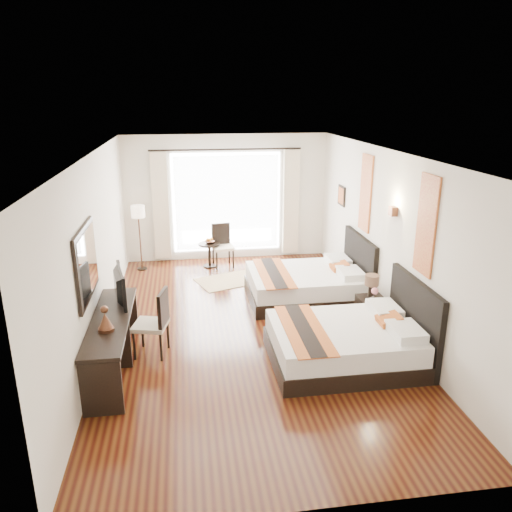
{
  "coord_description": "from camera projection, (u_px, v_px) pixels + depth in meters",
  "views": [
    {
      "loc": [
        -0.94,
        -7.24,
        3.6
      ],
      "look_at": [
        0.18,
        0.38,
        1.1
      ],
      "focal_mm": 35.0,
      "sensor_mm": 36.0,
      "label": 1
    }
  ],
  "objects": [
    {
      "name": "floor",
      "position": [
        249.0,
        329.0,
        8.06
      ],
      "size": [
        4.5,
        7.5,
        0.01
      ],
      "primitive_type": "cube",
      "color": "black",
      "rests_on": "ground"
    },
    {
      "name": "ceiling",
      "position": [
        248.0,
        154.0,
        7.2
      ],
      "size": [
        4.5,
        7.5,
        0.02
      ],
      "primitive_type": "cube",
      "color": "white",
      "rests_on": "wall_headboard"
    },
    {
      "name": "wall_headboard",
      "position": [
        388.0,
        240.0,
        7.94
      ],
      "size": [
        0.01,
        7.5,
        2.8
      ],
      "primitive_type": "cube",
      "color": "silver",
      "rests_on": "floor"
    },
    {
      "name": "wall_desk",
      "position": [
        97.0,
        252.0,
        7.32
      ],
      "size": [
        0.01,
        7.5,
        2.8
      ],
      "primitive_type": "cube",
      "color": "silver",
      "rests_on": "floor"
    },
    {
      "name": "wall_window",
      "position": [
        226.0,
        198.0,
        11.15
      ],
      "size": [
        4.5,
        0.01,
        2.8
      ],
      "primitive_type": "cube",
      "color": "silver",
      "rests_on": "floor"
    },
    {
      "name": "wall_entry",
      "position": [
        308.0,
        376.0,
        4.1
      ],
      "size": [
        4.5,
        0.01,
        2.8
      ],
      "primitive_type": "cube",
      "color": "silver",
      "rests_on": "floor"
    },
    {
      "name": "window_glass",
      "position": [
        227.0,
        203.0,
        11.17
      ],
      "size": [
        2.4,
        0.02,
        2.2
      ],
      "primitive_type": "cube",
      "color": "white",
      "rests_on": "wall_window"
    },
    {
      "name": "sheer_curtain",
      "position": [
        227.0,
        203.0,
        11.11
      ],
      "size": [
        2.3,
        0.02,
        2.1
      ],
      "primitive_type": "cube",
      "color": "white",
      "rests_on": "wall_window"
    },
    {
      "name": "drape_left",
      "position": [
        161.0,
        206.0,
        10.88
      ],
      "size": [
        0.35,
        0.14,
        2.35
      ],
      "primitive_type": "cube",
      "color": "beige",
      "rests_on": "floor"
    },
    {
      "name": "drape_right",
      "position": [
        291.0,
        202.0,
        11.28
      ],
      "size": [
        0.35,
        0.14,
        2.35
      ],
      "primitive_type": "cube",
      "color": "beige",
      "rests_on": "floor"
    },
    {
      "name": "art_panel_near",
      "position": [
        426.0,
        225.0,
        6.62
      ],
      "size": [
        0.03,
        0.5,
        1.35
      ],
      "primitive_type": "cube",
      "color": "maroon",
      "rests_on": "wall_headboard"
    },
    {
      "name": "art_panel_far",
      "position": [
        366.0,
        193.0,
        8.77
      ],
      "size": [
        0.03,
        0.5,
        1.35
      ],
      "primitive_type": "cube",
      "color": "maroon",
      "rests_on": "wall_headboard"
    },
    {
      "name": "wall_sconce",
      "position": [
        393.0,
        211.0,
        7.56
      ],
      "size": [
        0.1,
        0.14,
        0.14
      ],
      "primitive_type": "cube",
      "color": "#49291A",
      "rests_on": "wall_headboard"
    },
    {
      "name": "mirror_frame",
      "position": [
        86.0,
        263.0,
        6.39
      ],
      "size": [
        0.04,
        1.25,
        0.95
      ],
      "primitive_type": "cube",
      "color": "black",
      "rests_on": "wall_desk"
    },
    {
      "name": "mirror_glass",
      "position": [
        88.0,
        263.0,
        6.39
      ],
      "size": [
        0.01,
        1.12,
        0.82
      ],
      "primitive_type": "cube",
      "color": "white",
      "rests_on": "mirror_frame"
    },
    {
      "name": "bed_near",
      "position": [
        350.0,
        342.0,
        6.99
      ],
      "size": [
        2.07,
        1.61,
        1.17
      ],
      "color": "black",
      "rests_on": "floor"
    },
    {
      "name": "bed_far",
      "position": [
        309.0,
        283.0,
        9.15
      ],
      "size": [
        2.08,
        1.62,
        1.17
      ],
      "color": "black",
      "rests_on": "floor"
    },
    {
      "name": "nightstand",
      "position": [
        372.0,
        313.0,
        8.04
      ],
      "size": [
        0.42,
        0.51,
        0.49
      ],
      "primitive_type": "cube",
      "color": "black",
      "rests_on": "floor"
    },
    {
      "name": "table_lamp",
      "position": [
        372.0,
        282.0,
        7.99
      ],
      "size": [
        0.23,
        0.23,
        0.36
      ],
      "color": "black",
      "rests_on": "nightstand"
    },
    {
      "name": "vase",
      "position": [
        374.0,
        298.0,
        7.8
      ],
      "size": [
        0.15,
        0.15,
        0.14
      ],
      "primitive_type": "imported",
      "rotation": [
        0.0,
        0.0,
        -0.09
      ],
      "color": "black",
      "rests_on": "nightstand"
    },
    {
      "name": "console_desk",
      "position": [
        113.0,
        343.0,
        6.78
      ],
      "size": [
        0.5,
        2.2,
        0.76
      ],
      "primitive_type": "cube",
      "color": "black",
      "rests_on": "floor"
    },
    {
      "name": "television",
      "position": [
        115.0,
        286.0,
        7.11
      ],
      "size": [
        0.28,
        0.87,
        0.5
      ],
      "primitive_type": "imported",
      "rotation": [
        0.0,
        0.0,
        1.77
      ],
      "color": "black",
      "rests_on": "console_desk"
    },
    {
      "name": "bronze_figurine",
      "position": [
        105.0,
        320.0,
        6.26
      ],
      "size": [
        0.2,
        0.2,
        0.3
      ],
      "primitive_type": null,
      "rotation": [
        0.0,
        0.0,
        0.01
      ],
      "color": "#49291A",
      "rests_on": "console_desk"
    },
    {
      "name": "desk_chair",
      "position": [
        153.0,
        335.0,
        7.19
      ],
      "size": [
        0.55,
        0.55,
        0.99
      ],
      "rotation": [
        0.0,
        0.0,
        2.91
      ],
      "color": "#BBA58F",
      "rests_on": "floor"
    },
    {
      "name": "floor_lamp",
      "position": [
        138.0,
        216.0,
        10.44
      ],
      "size": [
        0.28,
        0.28,
        1.4
      ],
      "color": "black",
      "rests_on": "floor"
    },
    {
      "name": "side_table",
      "position": [
        210.0,
        255.0,
        10.89
      ],
      "size": [
        0.46,
        0.46,
        0.54
      ],
      "primitive_type": "cylinder",
      "color": "black",
      "rests_on": "floor"
    },
    {
      "name": "fruit_bowl",
      "position": [
        210.0,
        242.0,
        10.79
      ],
      "size": [
        0.27,
        0.27,
        0.05
      ],
      "primitive_type": "imported",
      "rotation": [
        0.0,
        0.0,
        0.32
      ],
      "color": "#452D18",
      "rests_on": "side_table"
    },
    {
      "name": "window_chair",
      "position": [
        223.0,
        254.0,
        10.92
      ],
      "size": [
        0.49,
        0.49,
        0.93
      ],
      "rotation": [
        0.0,
        0.0,
        -1.42
      ],
      "color": "#BBA58F",
      "rests_on": "floor"
    },
    {
      "name": "jute_rug",
      "position": [
        229.0,
        280.0,
        10.13
      ],
      "size": [
        1.47,
        1.23,
        0.01
      ],
      "primitive_type": "cube",
      "rotation": [
        0.0,
        0.0,
        0.35
      ],
      "color": "tan",
      "rests_on": "floor"
    }
  ]
}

